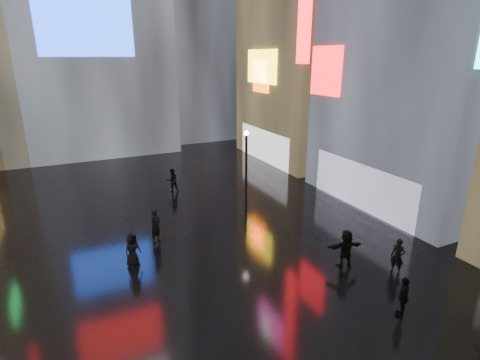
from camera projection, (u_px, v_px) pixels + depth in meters
ground at (184, 221)px, 22.81m from camera, size 140.00×140.00×0.00m
building_right_far at (315, 4)px, 33.50m from camera, size 10.28×12.00×28.00m
lamp_far at (246, 166)px, 23.61m from camera, size 0.30×0.30×5.20m
pedestrian_3 at (403, 297)px, 14.21m from camera, size 1.05×0.86×1.67m
pedestrian_4 at (132, 249)px, 17.68m from camera, size 0.99×0.87×1.70m
pedestrian_5 at (346, 249)px, 17.59m from camera, size 1.80×0.92×1.85m
pedestrian_6 at (156, 226)px, 19.86m from camera, size 0.83×0.78×1.91m
pedestrian_7 at (172, 180)px, 27.47m from camera, size 0.86×0.67×1.74m
umbrella_2 at (130, 225)px, 17.29m from camera, size 1.22×1.23×0.84m
pedestrian_8 at (398, 256)px, 17.05m from camera, size 0.62×0.73×1.70m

